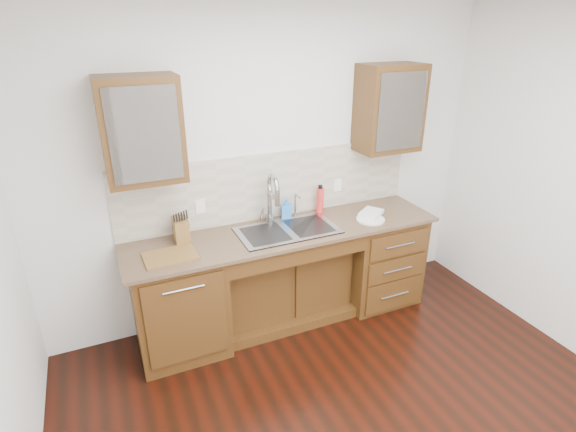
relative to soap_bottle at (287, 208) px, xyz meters
name	(u,v)px	position (x,y,z in m)	size (l,w,h in m)	color
wall_back	(270,168)	(-0.10, 0.14, 0.34)	(4.00, 0.10, 2.70)	silver
base_cabinet_left	(179,302)	(-1.05, -0.22, -0.57)	(0.70, 0.62, 0.88)	#593014
base_cabinet_center	(282,281)	(-0.10, -0.13, -0.66)	(1.20, 0.44, 0.70)	#593014
base_cabinet_right	(376,256)	(0.85, -0.22, -0.57)	(0.70, 0.62, 0.88)	#593014
countertop	(287,232)	(-0.10, -0.24, -0.11)	(2.70, 0.65, 0.03)	#84705B
backsplash	(272,186)	(-0.10, 0.08, 0.20)	(2.70, 0.02, 0.59)	beige
sink	(288,240)	(-0.10, -0.25, -0.18)	(0.84, 0.46, 0.19)	#9E9EA5
faucet	(269,201)	(-0.17, -0.02, 0.10)	(0.04, 0.04, 0.40)	#999993
filter_tap	(295,204)	(0.08, -0.01, 0.02)	(0.02, 0.02, 0.24)	#999993
upper_cabinet_left	(141,130)	(-1.15, -0.08, 0.82)	(0.55, 0.34, 0.75)	#593014
upper_cabinet_right	(389,108)	(0.95, -0.08, 0.82)	(0.55, 0.34, 0.75)	#593014
outlet_left	(200,207)	(-0.75, 0.06, 0.11)	(0.08, 0.01, 0.12)	white
outlet_right	(338,185)	(0.55, 0.06, 0.11)	(0.08, 0.01, 0.12)	white
soap_bottle	(287,208)	(0.00, 0.00, 0.00)	(0.09, 0.09, 0.19)	#2D80E4
water_bottle	(320,201)	(0.33, -0.02, 0.02)	(0.06, 0.06, 0.24)	red
plate	(370,219)	(0.66, -0.35, -0.09)	(0.25, 0.25, 0.01)	silver
dish_towel	(371,213)	(0.71, -0.28, -0.06)	(0.22, 0.16, 0.04)	silver
knife_block	(181,230)	(-0.95, -0.09, 0.00)	(0.11, 0.18, 0.20)	#A57B4D
cutting_board	(170,256)	(-1.09, -0.31, -0.09)	(0.39, 0.27, 0.02)	brown
cup_left_a	(128,139)	(-1.25, -0.08, 0.76)	(0.11, 0.11, 0.09)	white
cup_left_b	(163,136)	(-1.00, -0.08, 0.77)	(0.10, 0.10, 0.09)	white
cup_right_a	(380,116)	(0.86, -0.08, 0.76)	(0.11, 0.11, 0.09)	white
cup_right_b	(402,113)	(1.09, -0.08, 0.77)	(0.10, 0.10, 0.10)	white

